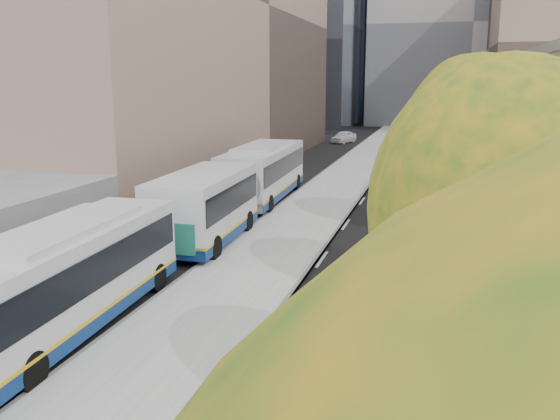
% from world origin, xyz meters
% --- Properties ---
extents(bus_platform, '(4.25, 150.00, 0.15)m').
position_xyz_m(bus_platform, '(-3.88, 35.00, 0.07)').
color(bus_platform, '#A6A6A6').
rests_on(bus_platform, ground).
extents(sidewalk, '(4.75, 150.00, 0.08)m').
position_xyz_m(sidewalk, '(4.12, 35.00, 0.04)').
color(sidewalk, gray).
rests_on(sidewalk, ground).
extents(building_midrise, '(24.00, 46.00, 25.00)m').
position_xyz_m(building_midrise, '(-22.50, 41.00, 12.50)').
color(building_midrise, gray).
rests_on(building_midrise, ground).
extents(building_far_block, '(30.00, 18.00, 30.00)m').
position_xyz_m(building_far_block, '(6.00, 96.00, 15.00)').
color(building_far_block, '#A49B96').
rests_on(building_far_block, ground).
extents(tree_b, '(4.00, 4.00, 6.97)m').
position_xyz_m(tree_b, '(3.60, 5.00, 5.04)').
color(tree_b, '#332715').
rests_on(tree_b, sidewalk).
extents(tree_c, '(4.20, 4.20, 7.28)m').
position_xyz_m(tree_c, '(3.60, 13.00, 5.25)').
color(tree_c, '#332715').
rests_on(tree_c, sidewalk).
extents(tree_d, '(4.40, 4.40, 7.60)m').
position_xyz_m(tree_d, '(3.60, 22.00, 5.47)').
color(tree_d, '#332715').
rests_on(tree_d, sidewalk).
extents(bus_far, '(3.36, 18.64, 3.09)m').
position_xyz_m(bus_far, '(-7.17, 24.59, 1.69)').
color(bus_far, silver).
rests_on(bus_far, ground).
extents(cyclist, '(0.62, 1.66, 2.10)m').
position_xyz_m(cyclist, '(-0.59, 7.14, 0.78)').
color(cyclist, black).
rests_on(cyclist, ground).
extents(distant_car, '(2.78, 4.26, 1.35)m').
position_xyz_m(distant_car, '(-8.04, 62.24, 0.67)').
color(distant_car, silver).
rests_on(distant_car, ground).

